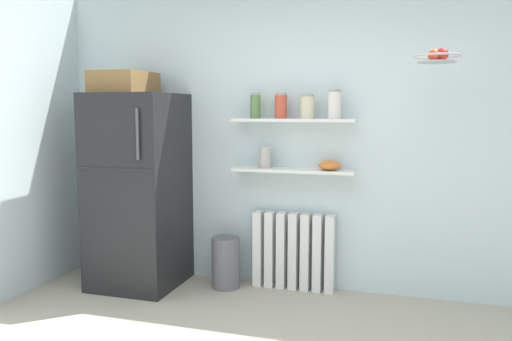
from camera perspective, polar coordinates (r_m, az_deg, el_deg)
The scene contains 13 objects.
back_wall at distance 4.39m, azimuth 5.53°, elevation 3.77°, with size 7.04×0.10×2.60m, color silver.
refrigerator at distance 4.54m, azimuth -13.05°, elevation -1.68°, with size 0.71×0.75×1.85m.
radiator at distance 4.43m, azimuth 4.19°, elevation -8.94°, with size 0.70×0.12×0.66m.
wall_shelf_lower at distance 4.27m, azimuth 4.18°, elevation 0.01°, with size 1.02×0.22×0.03m, color white.
wall_shelf_upper at distance 4.24m, azimuth 4.23°, elevation 5.61°, with size 1.02×0.22×0.03m, color white.
storage_jar_0 at distance 4.32m, azimuth -0.08°, elevation 7.23°, with size 0.09×0.09×0.22m.
storage_jar_1 at distance 4.26m, azimuth 2.79°, elevation 7.19°, with size 0.10×0.10×0.21m.
storage_jar_2 at distance 4.22m, azimuth 5.72°, elevation 7.10°, with size 0.12×0.12×0.20m.
storage_jar_3 at distance 4.18m, azimuth 8.73°, elevation 7.29°, with size 0.11×0.11×0.23m.
vase at distance 4.32m, azimuth 1.01°, elevation 1.45°, with size 0.10×0.10×0.18m, color #B2ADA8.
shelf_bowl at distance 4.21m, azimuth 8.21°, elevation 0.60°, with size 0.18×0.18×0.08m, color orange.
trash_bin at distance 4.48m, azimuth -3.40°, elevation -10.20°, with size 0.24×0.24×0.44m, color slate.
hanging_fruit_basket at distance 3.80m, azimuth 19.52°, elevation 11.89°, with size 0.32×0.32×0.10m.
Camera 1 is at (0.88, -2.24, 1.53)m, focal length 35.89 mm.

